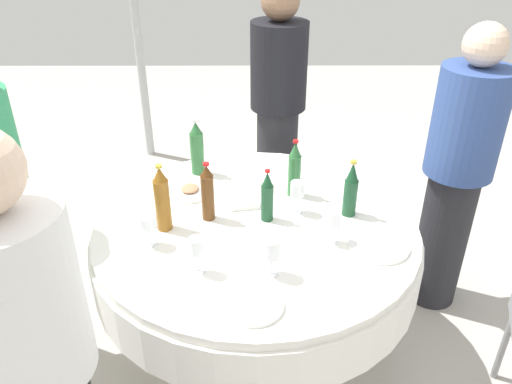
% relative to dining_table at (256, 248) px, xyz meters
% --- Properties ---
extents(ground_plane, '(10.00, 10.00, 0.00)m').
position_rel_dining_table_xyz_m(ground_plane, '(0.00, 0.00, -0.59)').
color(ground_plane, '#B7B2A8').
extents(dining_table, '(1.48, 1.48, 0.74)m').
position_rel_dining_table_xyz_m(dining_table, '(0.00, 0.00, 0.00)').
color(dining_table, white).
rests_on(dining_table, ground_plane).
extents(bottle_green_right, '(0.07, 0.07, 0.30)m').
position_rel_dining_table_xyz_m(bottle_green_right, '(-0.48, -0.30, 0.29)').
color(bottle_green_right, '#2D6B38').
rests_on(bottle_green_right, dining_table).
extents(bottle_green_near, '(0.06, 0.06, 0.29)m').
position_rel_dining_table_xyz_m(bottle_green_near, '(-0.25, 0.19, 0.28)').
color(bottle_green_near, '#2D6B38').
rests_on(bottle_green_near, dining_table).
extents(bottle_amber_far, '(0.07, 0.07, 0.31)m').
position_rel_dining_table_xyz_m(bottle_amber_far, '(0.05, -0.40, 0.29)').
color(bottle_amber_far, '#8C5619').
rests_on(bottle_amber_far, dining_table).
extents(bottle_dark_green_mid, '(0.06, 0.06, 0.27)m').
position_rel_dining_table_xyz_m(bottle_dark_green_mid, '(-0.07, 0.43, 0.27)').
color(bottle_dark_green_mid, '#194728').
rests_on(bottle_dark_green_mid, dining_table).
extents(bottle_dark_green_outer, '(0.06, 0.06, 0.25)m').
position_rel_dining_table_xyz_m(bottle_dark_green_outer, '(-0.03, 0.05, 0.26)').
color(bottle_dark_green_outer, '#194728').
rests_on(bottle_dark_green_outer, dining_table).
extents(bottle_brown_rear, '(0.06, 0.06, 0.28)m').
position_rel_dining_table_xyz_m(bottle_brown_rear, '(-0.03, -0.21, 0.28)').
color(bottle_brown_rear, '#593314').
rests_on(bottle_brown_rear, dining_table).
extents(wine_glass_mid, '(0.07, 0.07, 0.14)m').
position_rel_dining_table_xyz_m(wine_glass_mid, '(0.17, -0.44, 0.25)').
color(wine_glass_mid, white).
rests_on(wine_glass_mid, dining_table).
extents(wine_glass_outer, '(0.07, 0.07, 0.16)m').
position_rel_dining_table_xyz_m(wine_glass_outer, '(0.36, 0.06, 0.27)').
color(wine_glass_outer, white).
rests_on(wine_glass_outer, dining_table).
extents(wine_glass_rear, '(0.06, 0.06, 0.15)m').
position_rel_dining_table_xyz_m(wine_glass_rear, '(0.16, 0.32, 0.25)').
color(wine_glass_rear, white).
rests_on(wine_glass_rear, dining_table).
extents(wine_glass_left, '(0.07, 0.07, 0.16)m').
position_rel_dining_table_xyz_m(wine_glass_left, '(-0.08, 0.19, 0.26)').
color(wine_glass_left, white).
rests_on(wine_glass_left, dining_table).
extents(wine_glass_south, '(0.06, 0.06, 0.16)m').
position_rel_dining_table_xyz_m(wine_glass_south, '(0.35, -0.23, 0.26)').
color(wine_glass_south, white).
rests_on(wine_glass_south, dining_table).
extents(plate_south, '(0.25, 0.25, 0.02)m').
position_rel_dining_table_xyz_m(plate_south, '(0.19, 0.51, 0.15)').
color(plate_south, white).
rests_on(plate_south, dining_table).
extents(plate_inner, '(0.22, 0.22, 0.04)m').
position_rel_dining_table_xyz_m(plate_inner, '(-0.26, -0.32, 0.16)').
color(plate_inner, white).
rests_on(plate_inner, dining_table).
extents(plate_north, '(0.22, 0.22, 0.02)m').
position_rel_dining_table_xyz_m(plate_north, '(0.55, -0.01, 0.15)').
color(plate_north, white).
rests_on(plate_north, dining_table).
extents(spoon_near, '(0.18, 0.03, 0.00)m').
position_rel_dining_table_xyz_m(spoon_near, '(-0.36, 0.02, 0.15)').
color(spoon_near, silver).
rests_on(spoon_near, dining_table).
extents(spoon_far, '(0.17, 0.08, 0.00)m').
position_rel_dining_table_xyz_m(spoon_far, '(-0.49, 0.23, 0.15)').
color(spoon_far, silver).
rests_on(spoon_far, dining_table).
extents(folded_napkin, '(0.15, 0.15, 0.02)m').
position_rel_dining_table_xyz_m(folded_napkin, '(-0.16, -0.06, 0.16)').
color(folded_napkin, white).
rests_on(folded_napkin, dining_table).
extents(person_right, '(0.34, 0.34, 1.62)m').
position_rel_dining_table_xyz_m(person_right, '(-1.07, 0.14, 0.26)').
color(person_right, '#26262B').
rests_on(person_right, ground_plane).
extents(person_near, '(0.34, 0.34, 1.54)m').
position_rel_dining_table_xyz_m(person_near, '(-0.35, 1.01, 0.21)').
color(person_near, '#26262B').
rests_on(person_near, ground_plane).
extents(person_far, '(0.34, 0.34, 1.59)m').
position_rel_dining_table_xyz_m(person_far, '(0.91, -0.63, 0.24)').
color(person_far, '#26262B').
rests_on(person_far, ground_plane).
extents(tent_pole_main, '(0.07, 0.07, 2.50)m').
position_rel_dining_table_xyz_m(tent_pole_main, '(-2.25, -0.94, 0.65)').
color(tent_pole_main, '#B2B5B7').
rests_on(tent_pole_main, ground_plane).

